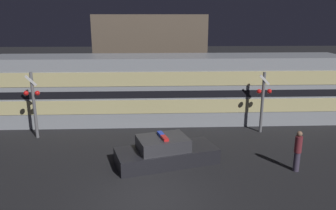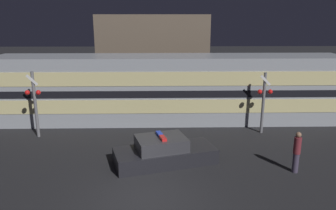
% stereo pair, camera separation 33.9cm
% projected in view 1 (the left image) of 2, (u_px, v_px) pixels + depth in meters
% --- Properties ---
extents(ground_plane, '(120.00, 120.00, 0.00)m').
position_uv_depth(ground_plane, '(149.00, 197.00, 11.35)').
color(ground_plane, black).
extents(train, '(20.25, 2.98, 3.88)m').
position_uv_depth(train, '(169.00, 89.00, 19.40)').
color(train, '#999EA5').
rests_on(train, ground_plane).
extents(police_car, '(4.57, 2.84, 1.29)m').
position_uv_depth(police_car, '(166.00, 152.00, 13.93)').
color(police_car, black).
rests_on(police_car, ground_plane).
extents(pedestrian, '(0.29, 0.29, 1.71)m').
position_uv_depth(pedestrian, '(298.00, 151.00, 13.08)').
color(pedestrian, '#3F384C').
rests_on(pedestrian, ground_plane).
extents(crossing_signal_near, '(0.79, 0.35, 3.28)m').
position_uv_depth(crossing_signal_near, '(263.00, 99.00, 17.29)').
color(crossing_signal_near, slate).
rests_on(crossing_signal_near, ground_plane).
extents(crossing_signal_far, '(0.79, 0.35, 3.43)m').
position_uv_depth(crossing_signal_far, '(34.00, 102.00, 16.43)').
color(crossing_signal_far, slate).
rests_on(crossing_signal_far, ground_plane).
extents(building_left, '(8.38, 6.77, 6.22)m').
position_uv_depth(building_left, '(151.00, 53.00, 27.19)').
color(building_left, brown).
rests_on(building_left, ground_plane).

